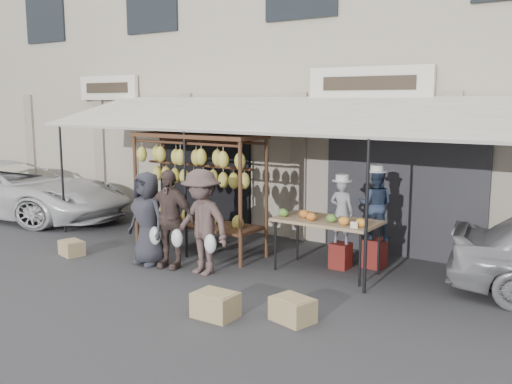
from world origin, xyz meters
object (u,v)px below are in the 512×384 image
van (4,175)px  customer_left (147,218)px  produce_table (326,222)px  customer_mid (169,219)px  customer_right (202,222)px  crate_near_a (216,305)px  vendor_left (342,211)px  crate_near_b (293,310)px  vendor_right (376,205)px  crate_far (72,248)px  banana_rack (197,170)px

van → customer_left: bearing=-108.6°
produce_table → customer_mid: (-2.35, -1.22, -0.02)m
customer_left → customer_right: customer_right is taller
customer_left → crate_near_a: 2.89m
vendor_left → crate_near_a: size_ratio=2.00×
crate_near_b → vendor_right: bearing=92.0°
vendor_left → vendor_right: (0.45, 0.38, 0.10)m
crate_near_a → crate_near_b: bearing=26.2°
vendor_right → crate_near_a: size_ratio=2.16×
vendor_left → crate_far: bearing=19.6°
crate_near_a → crate_far: (-4.11, 0.89, -0.03)m
banana_rack → van: (-6.34, 0.08, -0.57)m
vendor_right → crate_near_b: bearing=78.1°
banana_rack → produce_table: (2.58, 0.21, -0.70)m
customer_left → van: 6.25m
vendor_right → customer_mid: customer_mid is taller
van → crate_near_b: bearing=-109.6°
vendor_left → crate_near_a: (-0.36, -2.97, -0.82)m
produce_table → crate_near_b: produce_table is taller
customer_left → crate_near_a: customer_left is taller
banana_rack → produce_table: bearing=4.6°
crate_near_b → customer_right: bearing=158.0°
customer_mid → crate_near_a: bearing=-42.8°
produce_table → customer_mid: 2.65m
customer_mid → customer_right: size_ratio=0.97×
produce_table → crate_near_a: produce_table is taller
crate_near_a → produce_table: bearing=83.9°
crate_near_a → van: size_ratio=0.12×
produce_table → crate_far: produce_table is taller
produce_table → van: (-8.92, -0.13, 0.13)m
banana_rack → customer_left: 1.34m
vendor_left → vendor_right: size_ratio=0.93×
crate_far → van: van is taller
crate_near_a → crate_near_b: (0.92, 0.45, -0.01)m
van → produce_table: bearing=-97.0°
customer_mid → van: van is taller
vendor_right → crate_far: size_ratio=2.65×
customer_mid → vendor_right: bearing=24.8°
customer_mid → crate_far: bearing=-176.8°
vendor_right → customer_mid: (-2.89, -1.99, -0.25)m
customer_mid → van: bearing=160.9°
produce_table → customer_mid: size_ratio=1.00×
vendor_right → vendor_left: bearing=26.3°
vendor_left → customer_mid: (-2.44, -1.61, -0.14)m
vendor_right → customer_right: size_ratio=0.68×
vendor_left → van: size_ratio=0.23×
vendor_left → banana_rack: bearing=7.4°
produce_table → crate_near_b: bearing=-73.1°
produce_table → customer_left: size_ratio=1.04×
crate_near_a → van: bearing=164.3°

